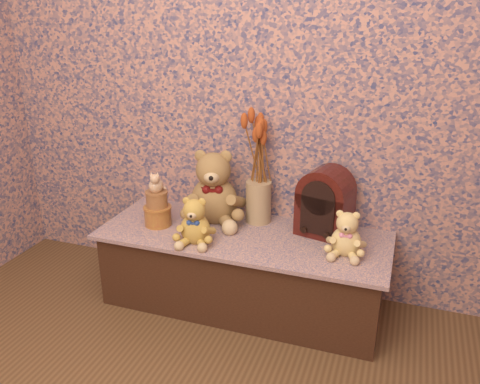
# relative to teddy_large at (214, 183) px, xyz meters

# --- Properties ---
(display_shelf) EXTENTS (1.44, 0.56, 0.40)m
(display_shelf) POSITION_rel_teddy_large_xyz_m (0.20, -0.11, -0.41)
(display_shelf) COLOR navy
(display_shelf) RESTS_ON ground
(teddy_large) EXTENTS (0.42, 0.46, 0.41)m
(teddy_large) POSITION_rel_teddy_large_xyz_m (0.00, 0.00, 0.00)
(teddy_large) COLOR #936039
(teddy_large) RESTS_ON display_shelf
(teddy_medium) EXTENTS (0.23, 0.26, 0.24)m
(teddy_medium) POSITION_rel_teddy_large_xyz_m (0.01, -0.27, -0.08)
(teddy_medium) COLOR #B07A31
(teddy_medium) RESTS_ON display_shelf
(teddy_small) EXTENTS (0.19, 0.22, 0.23)m
(teddy_small) POSITION_rel_teddy_large_xyz_m (0.71, -0.16, -0.09)
(teddy_small) COLOR tan
(teddy_small) RESTS_ON display_shelf
(cathedral_radio) EXTENTS (0.28, 0.23, 0.34)m
(cathedral_radio) POSITION_rel_teddy_large_xyz_m (0.58, 0.02, -0.03)
(cathedral_radio) COLOR #3E110B
(cathedral_radio) RESTS_ON display_shelf
(ceramic_vase) EXTENTS (0.14, 0.14, 0.22)m
(ceramic_vase) POSITION_rel_teddy_large_xyz_m (0.23, 0.05, -0.10)
(ceramic_vase) COLOR tan
(ceramic_vase) RESTS_ON display_shelf
(dried_stalks) EXTENTS (0.25, 0.25, 0.41)m
(dried_stalks) POSITION_rel_teddy_large_xyz_m (0.23, 0.05, 0.22)
(dried_stalks) COLOR #B3481C
(dried_stalks) RESTS_ON ceramic_vase
(biscuit_tin_lower) EXTENTS (0.17, 0.17, 0.10)m
(biscuit_tin_lower) POSITION_rel_teddy_large_xyz_m (-0.25, -0.16, -0.16)
(biscuit_tin_lower) COLOR gold
(biscuit_tin_lower) RESTS_ON display_shelf
(biscuit_tin_upper) EXTENTS (0.14, 0.14, 0.08)m
(biscuit_tin_upper) POSITION_rel_teddy_large_xyz_m (-0.25, -0.16, -0.07)
(biscuit_tin_upper) COLOR tan
(biscuit_tin_upper) RESTS_ON biscuit_tin_lower
(cat_figurine) EXTENTS (0.11, 0.12, 0.12)m
(cat_figurine) POSITION_rel_teddy_large_xyz_m (-0.25, -0.16, 0.03)
(cat_figurine) COLOR silver
(cat_figurine) RESTS_ON biscuit_tin_upper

